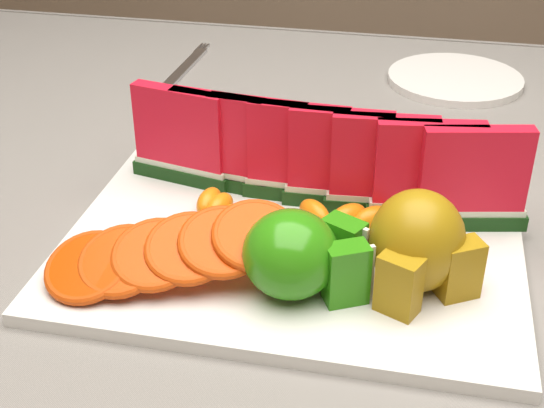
# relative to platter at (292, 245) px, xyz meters

# --- Properties ---
(table) EXTENTS (1.40, 0.90, 0.75)m
(table) POSITION_rel_platter_xyz_m (-0.03, 0.11, -0.11)
(table) COLOR #492A16
(table) RESTS_ON ground
(tablecloth) EXTENTS (1.53, 1.03, 0.20)m
(tablecloth) POSITION_rel_platter_xyz_m (-0.03, 0.11, -0.05)
(tablecloth) COLOR gray
(tablecloth) RESTS_ON table
(platter) EXTENTS (0.40, 0.30, 0.01)m
(platter) POSITION_rel_platter_xyz_m (0.00, 0.00, 0.00)
(platter) COLOR silver
(platter) RESTS_ON tablecloth
(apple_cluster) EXTENTS (0.11, 0.09, 0.07)m
(apple_cluster) POSITION_rel_platter_xyz_m (0.02, -0.07, 0.04)
(apple_cluster) COLOR #36810E
(apple_cluster) RESTS_ON platter
(pear_cluster) EXTENTS (0.10, 0.10, 0.08)m
(pear_cluster) POSITION_rel_platter_xyz_m (0.11, -0.04, 0.04)
(pear_cluster) COLOR #94530B
(pear_cluster) RESTS_ON platter
(side_plate) EXTENTS (0.22, 0.22, 0.01)m
(side_plate) POSITION_rel_platter_xyz_m (0.14, 0.44, -0.00)
(side_plate) COLOR silver
(side_plate) RESTS_ON tablecloth
(fork) EXTENTS (0.02, 0.20, 0.00)m
(fork) POSITION_rel_platter_xyz_m (-0.23, 0.41, -0.00)
(fork) COLOR silver
(fork) RESTS_ON tablecloth
(watermelon_row) EXTENTS (0.39, 0.07, 0.10)m
(watermelon_row) POSITION_rel_platter_xyz_m (0.01, 0.07, 0.05)
(watermelon_row) COLOR #0C3B10
(watermelon_row) RESTS_ON platter
(orange_fan_front) EXTENTS (0.22, 0.13, 0.06)m
(orange_fan_front) POSITION_rel_platter_xyz_m (-0.08, -0.08, 0.03)
(orange_fan_front) COLOR #E05501
(orange_fan_front) RESTS_ON platter
(orange_fan_back) EXTENTS (0.33, 0.10, 0.04)m
(orange_fan_back) POSITION_rel_platter_xyz_m (0.02, 0.12, 0.03)
(orange_fan_back) COLOR #E05501
(orange_fan_back) RESTS_ON platter
(tangerine_segments) EXTENTS (0.19, 0.07, 0.02)m
(tangerine_segments) POSITION_rel_platter_xyz_m (-0.01, 0.02, 0.02)
(tangerine_segments) COLOR orange
(tangerine_segments) RESTS_ON platter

